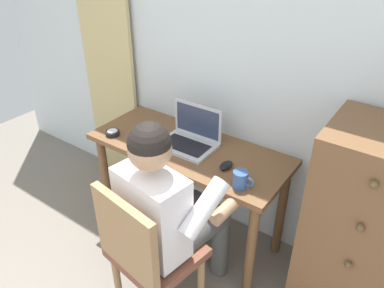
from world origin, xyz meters
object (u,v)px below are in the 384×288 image
object	(u,v)px
laptop	(190,137)
computer_mouse	(226,165)
dresser	(363,233)
person_seated	(171,206)
desk_clock	(113,133)
desk	(188,162)
chair	(146,251)
coffee_mug	(241,180)

from	to	relation	value
laptop	computer_mouse	bearing A→B (deg)	-16.39
dresser	person_seated	distance (m)	0.97
laptop	person_seated	bearing A→B (deg)	-65.35
laptop	desk_clock	world-z (taller)	laptop
desk_clock	desk	bearing A→B (deg)	19.37
dresser	person_seated	size ratio (longest dim) A/B	0.97
chair	person_seated	distance (m)	0.26
desk	coffee_mug	distance (m)	0.52
dresser	computer_mouse	bearing A→B (deg)	-172.35
person_seated	desk_clock	size ratio (longest dim) A/B	13.18
person_seated	laptop	world-z (taller)	person_seated
chair	laptop	size ratio (longest dim) A/B	2.53
dresser	chair	xyz separation A→B (m)	(-0.86, -0.66, -0.09)
chair	person_seated	bearing A→B (deg)	82.39
desk	coffee_mug	bearing A→B (deg)	-20.64
chair	desk_clock	world-z (taller)	chair
desk_clock	coffee_mug	world-z (taller)	coffee_mug
chair	person_seated	world-z (taller)	person_seated
chair	computer_mouse	bearing A→B (deg)	78.09
desk	computer_mouse	bearing A→B (deg)	-11.81
chair	coffee_mug	world-z (taller)	chair
chair	computer_mouse	xyz separation A→B (m)	(0.12, 0.56, 0.26)
desk_clock	coffee_mug	distance (m)	0.94
desk	person_seated	bearing A→B (deg)	-64.37
desk	laptop	bearing A→B (deg)	96.73
computer_mouse	coffee_mug	bearing A→B (deg)	-35.48
desk	person_seated	xyz separation A→B (m)	(0.21, -0.45, 0.06)
coffee_mug	laptop	bearing A→B (deg)	156.58
dresser	chair	size ratio (longest dim) A/B	1.32
chair	person_seated	xyz separation A→B (m)	(0.02, 0.18, 0.18)
chair	desk	bearing A→B (deg)	106.88
desk	chair	bearing A→B (deg)	-73.12
chair	computer_mouse	distance (m)	0.63
desk	chair	distance (m)	0.67
laptop	desk	bearing A→B (deg)	-83.27
chair	desk_clock	bearing A→B (deg)	145.59
person_seated	laptop	bearing A→B (deg)	114.65
desk	chair	xyz separation A→B (m)	(0.19, -0.63, -0.13)
desk	desk_clock	world-z (taller)	desk_clock
desk	laptop	distance (m)	0.17
desk	desk_clock	xyz separation A→B (m)	(-0.48, -0.17, 0.13)
computer_mouse	coffee_mug	distance (m)	0.19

